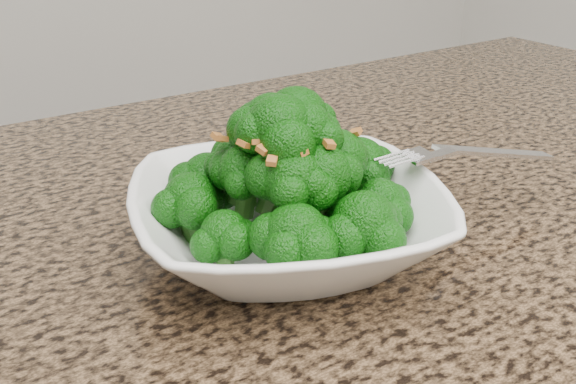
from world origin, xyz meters
TOP-DOWN VIEW (x-y plane):
  - granite_counter at (0.00, 0.30)m, footprint 1.64×1.04m
  - bowl at (0.07, 0.40)m, footprint 0.29×0.29m
  - broccoli_pile at (0.07, 0.40)m, footprint 0.19×0.19m
  - garlic_topping at (0.07, 0.40)m, footprint 0.12×0.12m
  - fork at (0.19, 0.37)m, footprint 0.20×0.06m

SIDE VIEW (x-z plane):
  - granite_counter at x=0.00m, z-range 0.87..0.90m
  - bowl at x=0.07m, z-range 0.90..0.95m
  - fork at x=0.19m, z-range 0.95..0.97m
  - broccoli_pile at x=0.07m, z-range 0.95..1.03m
  - garlic_topping at x=0.07m, z-range 1.03..1.04m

